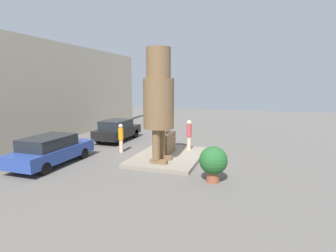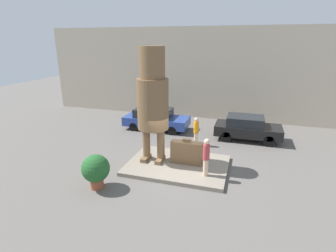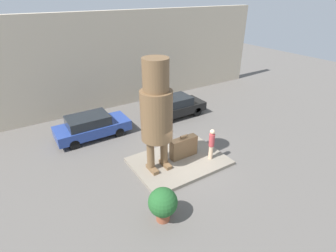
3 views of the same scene
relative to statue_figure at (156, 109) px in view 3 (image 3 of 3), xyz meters
The scene contains 10 objects.
ground_plane 3.73m from the statue_figure, ahead, with size 60.00×60.00×0.00m, color #605B56.
pedestal 3.64m from the statue_figure, ahead, with size 4.92×3.54×0.19m.
building_backdrop 9.45m from the statue_figure, 82.15° to the left, with size 28.00×0.60×7.11m.
statue_figure is the anchor object (origin of this frame).
giant_suitcase 3.22m from the statue_figure, ahead, with size 1.57×0.44×1.33m.
tourist 3.76m from the statue_figure, 17.02° to the right, with size 0.30×0.30×1.79m.
parked_car_blue 6.14m from the statue_figure, 108.75° to the left, with size 4.56×1.90×1.50m.
parked_car_black 7.19m from the statue_figure, 47.73° to the left, with size 4.08×1.83×1.54m.
planter_pot 4.26m from the statue_figure, 116.63° to the right, with size 1.19×1.19×1.53m.
worker_hivis 4.27m from the statue_figure, 62.50° to the left, with size 0.30×0.30×1.74m.
Camera 3 is at (-6.78, -9.60, 8.39)m, focal length 28.00 mm.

